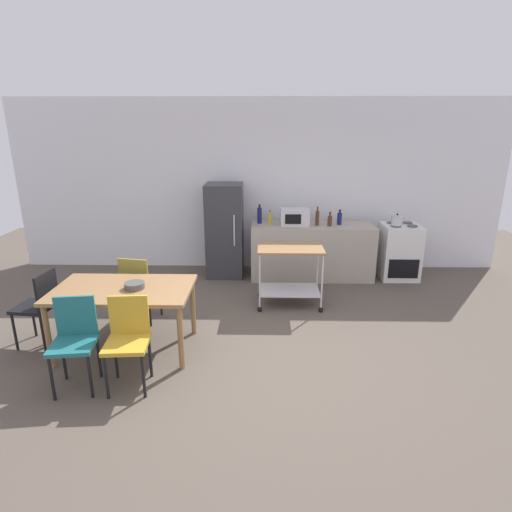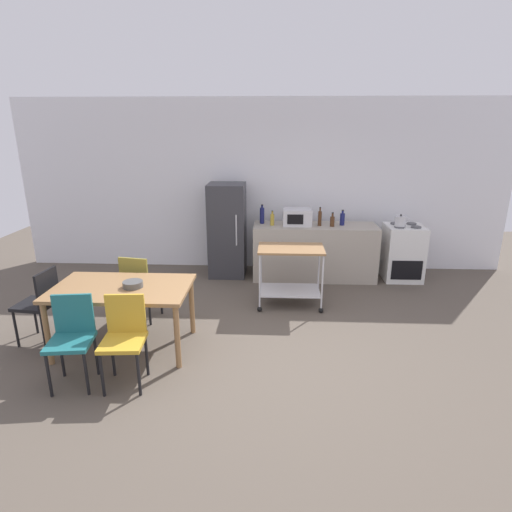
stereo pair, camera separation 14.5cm
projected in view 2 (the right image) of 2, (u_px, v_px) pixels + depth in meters
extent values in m
plane|color=brown|center=(251.00, 357.00, 4.60)|extent=(12.00, 12.00, 0.00)
cube|color=white|center=(261.00, 186.00, 7.22)|extent=(8.40, 0.12, 2.90)
cube|color=#A89E8E|center=(314.00, 252.00, 6.91)|extent=(2.00, 0.64, 0.90)
cube|color=olive|center=(122.00, 288.00, 4.61)|extent=(1.50, 0.90, 0.04)
cylinder|color=olive|center=(47.00, 334.00, 4.38)|extent=(0.06, 0.06, 0.71)
cylinder|color=olive|center=(177.00, 337.00, 4.32)|extent=(0.06, 0.06, 0.71)
cylinder|color=olive|center=(81.00, 304.00, 5.12)|extent=(0.06, 0.06, 0.71)
cylinder|color=olive|center=(192.00, 306.00, 5.06)|extent=(0.06, 0.06, 0.71)
cube|color=black|center=(36.00, 304.00, 4.83)|extent=(0.44, 0.44, 0.04)
cube|color=black|center=(47.00, 288.00, 4.73)|extent=(0.07, 0.38, 0.40)
cylinder|color=black|center=(35.00, 316.00, 5.08)|extent=(0.03, 0.03, 0.45)
cylinder|color=black|center=(16.00, 329.00, 4.76)|extent=(0.03, 0.03, 0.45)
cylinder|color=black|center=(61.00, 318.00, 5.04)|extent=(0.03, 0.03, 0.45)
cylinder|color=black|center=(43.00, 331.00, 4.71)|extent=(0.03, 0.03, 0.45)
cube|color=gold|center=(123.00, 342.00, 3.98)|extent=(0.43, 0.43, 0.04)
cube|color=gold|center=(126.00, 313.00, 4.09)|extent=(0.38, 0.06, 0.40)
cylinder|color=black|center=(102.00, 375.00, 3.89)|extent=(0.03, 0.03, 0.45)
cylinder|color=black|center=(139.00, 374.00, 3.90)|extent=(0.03, 0.03, 0.45)
cylinder|color=black|center=(113.00, 356.00, 4.21)|extent=(0.03, 0.03, 0.45)
cylinder|color=black|center=(147.00, 355.00, 4.22)|extent=(0.03, 0.03, 0.45)
cube|color=olive|center=(142.00, 285.00, 5.42)|extent=(0.46, 0.46, 0.04)
cube|color=olive|center=(134.00, 273.00, 5.18)|extent=(0.38, 0.10, 0.40)
cylinder|color=black|center=(161.00, 298.00, 5.61)|extent=(0.03, 0.03, 0.45)
cylinder|color=black|center=(138.00, 296.00, 5.68)|extent=(0.03, 0.03, 0.45)
cylinder|color=black|center=(149.00, 309.00, 5.30)|extent=(0.03, 0.03, 0.45)
cylinder|color=black|center=(125.00, 306.00, 5.37)|extent=(0.03, 0.03, 0.45)
cube|color=#1E666B|center=(70.00, 342.00, 3.98)|extent=(0.45, 0.45, 0.04)
cube|color=#1E666B|center=(73.00, 313.00, 4.09)|extent=(0.38, 0.08, 0.40)
cylinder|color=black|center=(49.00, 376.00, 3.88)|extent=(0.03, 0.03, 0.45)
cylinder|color=black|center=(86.00, 374.00, 3.91)|extent=(0.03, 0.03, 0.45)
cylinder|color=black|center=(62.00, 356.00, 4.20)|extent=(0.03, 0.03, 0.45)
cylinder|color=black|center=(96.00, 355.00, 4.23)|extent=(0.03, 0.03, 0.45)
cube|color=white|center=(403.00, 253.00, 6.86)|extent=(0.60, 0.60, 0.90)
cube|color=black|center=(407.00, 270.00, 6.63)|extent=(0.48, 0.01, 0.32)
cylinder|color=#47474C|center=(399.00, 227.00, 6.61)|extent=(0.16, 0.16, 0.02)
cylinder|color=#47474C|center=(416.00, 227.00, 6.60)|extent=(0.16, 0.16, 0.02)
cylinder|color=#47474C|center=(395.00, 224.00, 6.84)|extent=(0.16, 0.16, 0.02)
cylinder|color=#47474C|center=(411.00, 224.00, 6.83)|extent=(0.16, 0.16, 0.02)
cube|color=#333338|center=(227.00, 230.00, 6.97)|extent=(0.60, 0.60, 1.55)
cylinder|color=silver|center=(236.00, 230.00, 6.64)|extent=(0.02, 0.02, 0.50)
cube|color=olive|center=(291.00, 249.00, 5.71)|extent=(0.90, 0.56, 0.03)
cube|color=silver|center=(290.00, 290.00, 5.90)|extent=(0.83, 0.52, 0.02)
cylinder|color=silver|center=(260.00, 281.00, 5.61)|extent=(0.02, 0.02, 0.76)
sphere|color=black|center=(260.00, 309.00, 5.74)|extent=(0.07, 0.07, 0.07)
cylinder|color=silver|center=(322.00, 282.00, 5.57)|extent=(0.02, 0.02, 0.76)
sphere|color=black|center=(321.00, 310.00, 5.70)|extent=(0.07, 0.07, 0.07)
cylinder|color=silver|center=(261.00, 269.00, 6.09)|extent=(0.02, 0.02, 0.76)
sphere|color=black|center=(261.00, 295.00, 6.21)|extent=(0.07, 0.07, 0.07)
cylinder|color=silver|center=(319.00, 270.00, 6.05)|extent=(0.02, 0.02, 0.76)
sphere|color=black|center=(318.00, 296.00, 6.17)|extent=(0.07, 0.07, 0.07)
cylinder|color=navy|center=(262.00, 216.00, 6.87)|extent=(0.08, 0.08, 0.26)
cylinder|color=navy|center=(262.00, 207.00, 6.82)|extent=(0.03, 0.03, 0.04)
cylinder|color=black|center=(262.00, 205.00, 6.81)|extent=(0.04, 0.04, 0.01)
cylinder|color=gold|center=(272.00, 220.00, 6.74)|extent=(0.07, 0.07, 0.18)
cylinder|color=gold|center=(272.00, 213.00, 6.71)|extent=(0.03, 0.03, 0.05)
cylinder|color=black|center=(272.00, 211.00, 6.70)|extent=(0.03, 0.03, 0.01)
cube|color=silver|center=(297.00, 217.00, 6.75)|extent=(0.46, 0.34, 0.26)
cube|color=black|center=(295.00, 219.00, 6.59)|extent=(0.25, 0.01, 0.16)
cylinder|color=#4C2D19|center=(320.00, 219.00, 6.71)|extent=(0.06, 0.06, 0.23)
cylinder|color=#4C2D19|center=(320.00, 210.00, 6.67)|extent=(0.03, 0.03, 0.06)
cylinder|color=black|center=(320.00, 208.00, 6.65)|extent=(0.03, 0.03, 0.01)
cylinder|color=#4C2D19|center=(332.00, 222.00, 6.67)|extent=(0.07, 0.07, 0.16)
cylinder|color=#4C2D19|center=(333.00, 215.00, 6.64)|extent=(0.03, 0.03, 0.06)
cylinder|color=black|center=(333.00, 213.00, 6.63)|extent=(0.04, 0.04, 0.01)
cylinder|color=navy|center=(342.00, 219.00, 6.75)|extent=(0.08, 0.08, 0.19)
cylinder|color=navy|center=(343.00, 212.00, 6.71)|extent=(0.03, 0.03, 0.04)
cylinder|color=black|center=(343.00, 210.00, 6.70)|extent=(0.04, 0.04, 0.01)
cylinder|color=#4C4C4C|center=(133.00, 284.00, 4.57)|extent=(0.22, 0.22, 0.07)
cylinder|color=silver|center=(400.00, 221.00, 6.61)|extent=(0.17, 0.17, 0.16)
sphere|color=black|center=(401.00, 215.00, 6.58)|extent=(0.03, 0.03, 0.03)
cylinder|color=silver|center=(408.00, 220.00, 6.59)|extent=(0.08, 0.02, 0.07)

